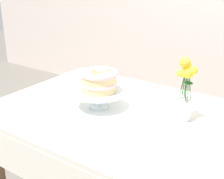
{
  "coord_description": "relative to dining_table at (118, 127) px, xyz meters",
  "views": [
    {
      "loc": [
        0.85,
        -1.3,
        1.47
      ],
      "look_at": [
        -0.05,
        -0.01,
        0.86
      ],
      "focal_mm": 50.04,
      "sensor_mm": 36.0,
      "label": 1
    }
  ],
  "objects": [
    {
      "name": "linen_napkin",
      "position": [
        -0.13,
        -0.0,
        0.09
      ],
      "size": [
        0.37,
        0.37,
        0.0
      ],
      "primitive_type": "cube",
      "rotation": [
        0.0,
        0.0,
        -0.18
      ],
      "color": "white",
      "rests_on": "dining_table"
    },
    {
      "name": "dining_table",
      "position": [
        0.0,
        0.0,
        0.0
      ],
      "size": [
        1.4,
        1.0,
        0.74
      ],
      "color": "white",
      "rests_on": "ground"
    },
    {
      "name": "loose_petal_0",
      "position": [
        -0.27,
        0.27,
        0.09
      ],
      "size": [
        0.04,
        0.04,
        0.01
      ],
      "primitive_type": "ellipsoid",
      "rotation": [
        0.0,
        0.0,
        5.31
      ],
      "color": "yellow",
      "rests_on": "dining_table"
    },
    {
      "name": "teacup",
      "position": [
        -0.1,
        -0.29,
        0.11
      ],
      "size": [
        0.13,
        0.13,
        0.06
      ],
      "color": "white",
      "rests_on": "dining_table"
    },
    {
      "name": "cake_stand",
      "position": [
        -0.13,
        -0.0,
        0.17
      ],
      "size": [
        0.29,
        0.29,
        0.1
      ],
      "color": "silver",
      "rests_on": "linen_napkin"
    },
    {
      "name": "layer_cake",
      "position": [
        -0.13,
        -0.0,
        0.25
      ],
      "size": [
        0.2,
        0.2,
        0.12
      ],
      "color": "beige",
      "rests_on": "cake_stand"
    },
    {
      "name": "flower_vase",
      "position": [
        0.32,
        0.13,
        0.24
      ],
      "size": [
        0.11,
        0.11,
        0.33
      ],
      "color": "silver",
      "rests_on": "dining_table"
    }
  ]
}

